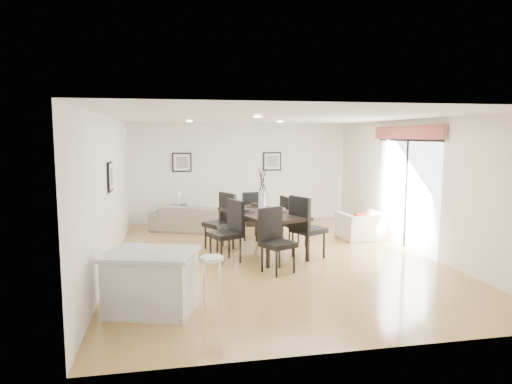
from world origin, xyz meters
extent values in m
plane|color=#AF8E48|center=(0.00, 0.00, 0.00)|extent=(8.00, 8.00, 0.00)
cube|color=white|center=(0.00, 4.00, 1.35)|extent=(6.00, 0.04, 2.70)
cube|color=white|center=(0.00, -4.00, 1.35)|extent=(6.00, 0.04, 2.70)
cube|color=white|center=(-3.00, 0.00, 1.35)|extent=(0.04, 8.00, 2.70)
cube|color=white|center=(3.00, 0.00, 1.35)|extent=(0.04, 8.00, 2.70)
cube|color=white|center=(0.00, 0.00, 2.70)|extent=(6.00, 8.00, 0.02)
imported|color=#A29783|center=(-1.28, 2.77, 0.33)|extent=(2.43, 1.75, 0.66)
imported|color=beige|center=(2.34, 1.11, 0.31)|extent=(1.05, 0.94, 0.62)
imported|color=#375C27|center=(5.88, 1.05, 0.35)|extent=(0.49, 0.49, 0.70)
cube|color=black|center=(-0.14, 0.34, 0.81)|extent=(1.62, 2.25, 0.07)
cylinder|color=black|center=(-0.25, -0.70, 0.39)|extent=(0.08, 0.08, 0.78)
cylinder|color=black|center=(-0.86, 1.09, 0.39)|extent=(0.08, 0.08, 0.78)
cylinder|color=black|center=(0.58, -0.42, 0.39)|extent=(0.08, 0.08, 0.78)
cylinder|color=black|center=(-0.03, 1.37, 0.39)|extent=(0.08, 0.08, 0.78)
cube|color=black|center=(-0.95, -0.17, 0.52)|extent=(0.68, 0.68, 0.09)
cube|color=black|center=(-0.74, -0.08, 0.85)|extent=(0.27, 0.51, 0.62)
cylinder|color=black|center=(-1.22, -0.06, 0.24)|extent=(0.04, 0.04, 0.48)
cylinder|color=black|center=(-0.85, 0.10, 0.24)|extent=(0.04, 0.04, 0.48)
cylinder|color=black|center=(-1.06, -0.44, 0.24)|extent=(0.04, 0.04, 0.48)
cylinder|color=black|center=(-0.68, -0.28, 0.24)|extent=(0.04, 0.04, 0.48)
cube|color=black|center=(-0.95, 0.84, 0.52)|extent=(0.72, 0.72, 0.09)
cube|color=black|center=(-0.76, 0.96, 0.85)|extent=(0.33, 0.49, 0.63)
cylinder|color=black|center=(-1.23, 0.91, 0.24)|extent=(0.04, 0.04, 0.48)
cylinder|color=black|center=(-0.88, 1.12, 0.24)|extent=(0.04, 0.04, 0.48)
cylinder|color=black|center=(-1.02, 0.56, 0.24)|extent=(0.04, 0.04, 0.48)
cylinder|color=black|center=(-0.67, 0.77, 0.24)|extent=(0.04, 0.04, 0.48)
cube|color=black|center=(0.67, -0.17, 0.55)|extent=(0.73, 0.73, 0.10)
cube|color=black|center=(0.45, -0.27, 0.89)|extent=(0.30, 0.53, 0.65)
cylinder|color=black|center=(0.95, -0.27, 0.25)|extent=(0.04, 0.04, 0.50)
cylinder|color=black|center=(0.57, -0.46, 0.25)|extent=(0.04, 0.04, 0.50)
cylinder|color=black|center=(0.77, 0.11, 0.25)|extent=(0.04, 0.04, 0.50)
cylinder|color=black|center=(0.38, -0.07, 0.25)|extent=(0.04, 0.04, 0.50)
cube|color=black|center=(0.67, 0.84, 0.48)|extent=(0.54, 0.54, 0.08)
cube|color=black|center=(0.46, 0.81, 0.79)|extent=(0.13, 0.49, 0.58)
cylinder|color=black|center=(0.88, 0.68, 0.22)|extent=(0.04, 0.04, 0.44)
cylinder|color=black|center=(0.51, 0.63, 0.22)|extent=(0.04, 0.04, 0.44)
cylinder|color=black|center=(0.83, 1.05, 0.22)|extent=(0.04, 0.04, 0.44)
cylinder|color=black|center=(0.46, 1.01, 0.22)|extent=(0.04, 0.04, 0.44)
cube|color=black|center=(-0.14, -1.02, 0.50)|extent=(0.67, 0.67, 0.09)
cube|color=black|center=(-0.24, -0.82, 0.82)|extent=(0.48, 0.28, 0.60)
cylinder|color=black|center=(-0.23, -1.28, 0.23)|extent=(0.04, 0.04, 0.46)
cylinder|color=black|center=(-0.40, -0.93, 0.23)|extent=(0.04, 0.04, 0.46)
cylinder|color=black|center=(0.12, -1.11, 0.23)|extent=(0.04, 0.04, 0.46)
cylinder|color=black|center=(-0.05, -0.75, 0.23)|extent=(0.04, 0.04, 0.46)
cube|color=black|center=(-0.14, 1.69, 0.50)|extent=(0.56, 0.56, 0.09)
cube|color=black|center=(-0.11, 1.47, 0.81)|extent=(0.50, 0.13, 0.60)
cylinder|color=black|center=(0.02, 1.91, 0.23)|extent=(0.04, 0.04, 0.45)
cylinder|color=black|center=(0.08, 1.52, 0.23)|extent=(0.04, 0.04, 0.45)
cylinder|color=black|center=(-0.36, 1.85, 0.23)|extent=(0.04, 0.04, 0.45)
cylinder|color=black|center=(-0.31, 1.47, 0.23)|extent=(0.04, 0.04, 0.45)
cylinder|color=white|center=(-0.14, 0.34, 1.06)|extent=(0.15, 0.15, 0.43)
cylinder|color=black|center=(0.22, 0.34, 0.85)|extent=(0.41, 0.41, 0.01)
cylinder|color=black|center=(0.22, 0.34, 0.89)|extent=(0.22, 0.22, 0.06)
cylinder|color=black|center=(-0.14, 1.01, 0.85)|extent=(0.41, 0.41, 0.01)
cylinder|color=black|center=(-0.14, 1.01, 0.89)|extent=(0.22, 0.22, 0.06)
cylinder|color=black|center=(-0.51, 0.34, 0.85)|extent=(0.41, 0.41, 0.01)
cylinder|color=black|center=(-0.51, 0.34, 0.89)|extent=(0.22, 0.22, 0.06)
cylinder|color=black|center=(-0.14, -0.33, 0.85)|extent=(0.41, 0.41, 0.01)
cylinder|color=black|center=(-0.14, -0.33, 0.89)|extent=(0.22, 0.22, 0.06)
cube|color=black|center=(0.25, 3.25, 0.19)|extent=(1.03, 0.74, 0.37)
cube|color=black|center=(-1.72, 3.70, 0.27)|extent=(0.42, 0.42, 0.53)
cylinder|color=white|center=(-1.72, 3.70, 0.61)|extent=(0.09, 0.09, 0.16)
cone|color=white|center=(-1.72, 3.70, 0.79)|extent=(0.19, 0.19, 0.21)
cube|color=#A41E15|center=(2.25, 1.02, 0.50)|extent=(0.29, 0.18, 0.28)
cube|color=silver|center=(-2.23, -2.39, 0.38)|extent=(1.28, 1.10, 0.77)
cube|color=silver|center=(-2.23, -2.39, 0.80)|extent=(1.39, 1.21, 0.05)
cylinder|color=white|center=(-1.42, -2.39, 0.69)|extent=(0.32, 0.32, 0.05)
cylinder|color=silver|center=(-1.31, -2.28, 0.34)|extent=(0.02, 0.02, 0.69)
cylinder|color=silver|center=(-1.52, -2.28, 0.34)|extent=(0.02, 0.02, 0.69)
cylinder|color=silver|center=(-1.52, -2.50, 0.34)|extent=(0.02, 0.02, 0.69)
cylinder|color=silver|center=(-1.31, -2.50, 0.34)|extent=(0.02, 0.02, 0.69)
cube|color=black|center=(-1.60, 3.97, 1.65)|extent=(0.52, 0.03, 0.52)
cube|color=white|center=(-1.60, 3.97, 1.65)|extent=(0.44, 0.04, 0.44)
cube|color=#63635E|center=(-1.60, 3.97, 1.65)|extent=(0.30, 0.04, 0.30)
cube|color=black|center=(0.90, 3.97, 1.65)|extent=(0.52, 0.03, 0.52)
cube|color=white|center=(0.90, 3.97, 1.65)|extent=(0.44, 0.04, 0.44)
cube|color=#63635E|center=(0.90, 3.97, 1.65)|extent=(0.30, 0.04, 0.30)
cube|color=black|center=(-2.97, -0.20, 1.65)|extent=(0.03, 0.52, 0.52)
cube|color=white|center=(-2.97, -0.20, 1.65)|extent=(0.04, 0.44, 0.44)
cube|color=#63635E|center=(-2.97, -0.20, 1.65)|extent=(0.04, 0.30, 0.30)
cube|color=white|center=(2.98, 0.30, 1.12)|extent=(0.02, 2.40, 2.25)
cube|color=black|center=(2.96, 0.30, 1.12)|extent=(0.03, 0.05, 2.25)
cube|color=black|center=(2.96, 0.30, 2.27)|extent=(0.03, 2.50, 0.05)
cube|color=maroon|center=(2.92, 0.30, 2.43)|extent=(0.10, 2.70, 0.28)
plane|color=gray|center=(5.00, 0.30, 0.00)|extent=(6.00, 6.00, 0.00)
cube|color=brown|center=(6.05, 2.70, 1.00)|extent=(0.35, 0.35, 2.00)
camera|label=1|loc=(-1.98, -8.48, 2.35)|focal=32.00mm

